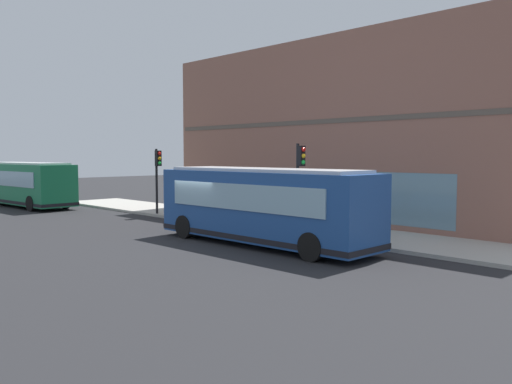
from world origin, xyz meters
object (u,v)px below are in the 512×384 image
at_px(pedestrian_near_hydrant, 214,196).
at_px(pedestrian_by_light_pole, 289,204).
at_px(pedestrian_walking_along_curb, 292,207).
at_px(traffic_light_down_block, 158,169).
at_px(city_bus_nearside, 263,206).
at_px(fire_hydrant, 273,218).
at_px(pedestrian_near_building_entrance, 211,200).
at_px(traffic_light_near_corner, 300,171).
at_px(city_bus_far_down_street, 25,184).

bearing_deg(pedestrian_near_hydrant, pedestrian_by_light_pole, -94.80).
bearing_deg(pedestrian_walking_along_curb, pedestrian_by_light_pole, 45.91).
bearing_deg(pedestrian_by_light_pole, pedestrian_walking_along_curb, -134.09).
bearing_deg(traffic_light_down_block, pedestrian_walking_along_curb, -84.06).
distance_m(city_bus_nearside, fire_hydrant, 4.76).
relative_size(pedestrian_walking_along_curb, pedestrian_near_building_entrance, 0.98).
relative_size(city_bus_nearside, traffic_light_near_corner, 2.54).
distance_m(fire_hydrant, pedestrian_by_light_pole, 1.45).
bearing_deg(fire_hydrant, pedestrian_near_building_entrance, 97.92).
relative_size(city_bus_far_down_street, pedestrian_near_building_entrance, 5.71).
relative_size(city_bus_nearside, city_bus_far_down_street, 0.99).
bearing_deg(city_bus_far_down_street, pedestrian_near_building_entrance, -76.46).
bearing_deg(fire_hydrant, pedestrian_walking_along_curb, -91.16).
height_order(traffic_light_near_corner, pedestrian_near_building_entrance, traffic_light_near_corner).
bearing_deg(city_bus_nearside, pedestrian_by_light_pole, 31.49).
height_order(city_bus_nearside, fire_hydrant, city_bus_nearside).
relative_size(city_bus_nearside, pedestrian_near_hydrant, 5.84).
bearing_deg(city_bus_nearside, traffic_light_near_corner, 10.66).
distance_m(city_bus_nearside, pedestrian_near_hydrant, 11.00).
relative_size(city_bus_far_down_street, pedestrian_walking_along_curb, 5.83).
height_order(traffic_light_near_corner, traffic_light_down_block, traffic_light_near_corner).
height_order(city_bus_nearside, city_bus_far_down_street, same).
xyz_separation_m(traffic_light_down_block, pedestrian_by_light_pole, (2.32, -8.20, -1.67)).
distance_m(city_bus_nearside, traffic_light_near_corner, 3.22).
relative_size(city_bus_far_down_street, pedestrian_by_light_pole, 5.99).
xyz_separation_m(traffic_light_down_block, fire_hydrant, (1.02, -8.34, -2.29)).
bearing_deg(pedestrian_walking_along_curb, pedestrian_near_hydrant, 76.60).
bearing_deg(traffic_light_near_corner, pedestrian_near_hydrant, 73.77).
bearing_deg(traffic_light_near_corner, pedestrian_by_light_pole, 50.25).
distance_m(pedestrian_walking_along_curb, pedestrian_near_building_entrance, 5.30).
relative_size(city_bus_far_down_street, traffic_light_near_corner, 2.57).
bearing_deg(pedestrian_near_building_entrance, pedestrian_by_light_pole, -64.43).
distance_m(fire_hydrant, pedestrian_walking_along_curb, 1.39).
height_order(traffic_light_down_block, pedestrian_walking_along_curb, traffic_light_down_block).
distance_m(traffic_light_near_corner, pedestrian_walking_along_curb, 2.20).
xyz_separation_m(city_bus_nearside, traffic_light_down_block, (2.62, 11.23, 1.24)).
height_order(city_bus_far_down_street, fire_hydrant, city_bus_far_down_street).
bearing_deg(pedestrian_near_hydrant, city_bus_nearside, -119.96).
bearing_deg(pedestrian_walking_along_curb, traffic_light_down_block, 95.94).
distance_m(pedestrian_by_light_pole, pedestrian_near_hydrant, 6.52).
bearing_deg(city_bus_far_down_street, fire_hydrant, -77.60).
relative_size(traffic_light_near_corner, pedestrian_near_hydrant, 2.30).
distance_m(fire_hydrant, pedestrian_near_building_entrance, 4.14).
height_order(pedestrian_near_hydrant, pedestrian_near_building_entrance, pedestrian_near_building_entrance).
bearing_deg(pedestrian_near_building_entrance, fire_hydrant, -82.08).
distance_m(traffic_light_near_corner, fire_hydrant, 3.44).
bearing_deg(pedestrian_by_light_pole, traffic_light_near_corner, -129.75).
bearing_deg(city_bus_far_down_street, traffic_light_near_corner, -80.81).
distance_m(city_bus_far_down_street, pedestrian_by_light_pole, 20.36).
height_order(city_bus_far_down_street, traffic_light_down_block, traffic_light_down_block).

